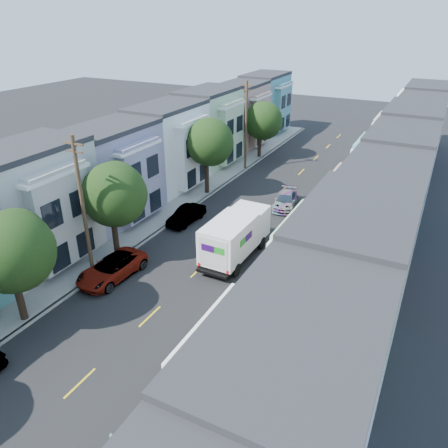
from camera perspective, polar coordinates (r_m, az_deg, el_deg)
name	(u,v)px	position (r m, az deg, el deg)	size (l,w,h in m)	color
ground	(150,317)	(27.85, -9.66, -11.85)	(160.00, 160.00, 0.00)	black
road_slab	(249,222)	(38.93, 3.28, 0.27)	(12.00, 70.00, 0.02)	black
curb_left	(191,209)	(41.45, -4.39, 2.00)	(0.30, 70.00, 0.15)	gray
curb_right	(315,236)	(37.18, 11.83, -1.49)	(0.30, 70.00, 0.15)	gray
sidewalk_left	(179,206)	(42.09, -5.90, 2.33)	(2.60, 70.00, 0.15)	gray
sidewalk_right	(331,239)	(36.93, 13.76, -1.90)	(2.60, 70.00, 0.15)	gray
centerline	(249,222)	(38.93, 3.28, 0.26)	(0.12, 70.00, 0.01)	gold
townhouse_row_left	(147,200)	(44.15, -10.08, 3.12)	(5.00, 70.00, 8.50)	tan
townhouse_row_right	(378,250)	(36.48, 19.51, -3.23)	(5.00, 70.00, 8.50)	tan
tree_b	(11,252)	(27.11, -26.01, -3.28)	(4.70, 4.70, 7.23)	black
tree_c	(113,195)	(32.25, -14.24, 3.75)	(4.70, 4.70, 7.49)	black
tree_d	(209,142)	(43.19, -1.99, 10.61)	(4.70, 4.70, 7.79)	black
tree_e	(263,121)	(55.45, 5.07, 13.28)	(4.70, 4.70, 7.09)	black
tree_far_r	(368,147)	(50.54, 18.30, 9.53)	(2.96, 2.96, 5.16)	black
utility_pole_near	(83,210)	(30.24, -17.89, 1.80)	(1.60, 0.26, 10.00)	#42301E
utility_pole_far	(246,126)	(50.87, 2.89, 12.67)	(1.60, 0.26, 10.00)	#42301E
fedex_truck	(235,235)	(32.56, 1.51, -1.45)	(2.73, 7.08, 3.40)	silver
lead_sedan	(285,200)	(42.03, 8.03, 3.07)	(1.91, 4.54, 1.36)	black
parked_left_c	(112,268)	(31.62, -14.42, -5.64)	(2.49, 5.40, 1.50)	silver
parked_left_d	(186,215)	(38.61, -4.94, 1.13)	(1.50, 4.25, 1.42)	black
parked_right_a	(137,438)	(20.86, -11.31, -25.78)	(1.99, 4.73, 1.42)	#474747
parked_right_b	(195,364)	(23.45, -3.84, -17.78)	(2.03, 4.82, 1.45)	white
parked_right_c	(313,214)	(39.75, 11.50, 1.31)	(1.75, 4.17, 1.25)	black
parked_right_d	(344,173)	(50.70, 15.41, 6.47)	(1.49, 4.22, 1.41)	black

